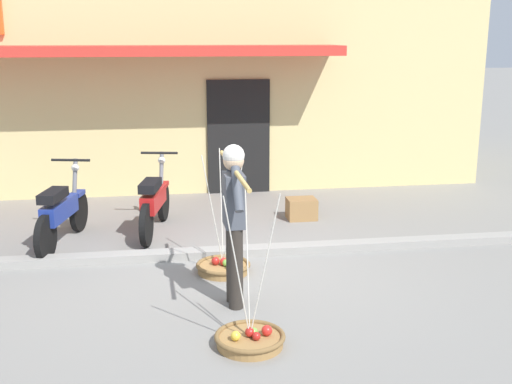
{
  "coord_description": "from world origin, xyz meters",
  "views": [
    {
      "loc": [
        -0.82,
        -6.99,
        2.74
      ],
      "look_at": [
        0.36,
        0.6,
        0.85
      ],
      "focal_mm": 44.75,
      "sensor_mm": 36.0,
      "label": 1
    }
  ],
  "objects_px": {
    "motorcycle_nearest_shop": "(61,213)",
    "motorcycle_second_in_row": "(154,202)",
    "fruit_basket_left_side": "(250,338)",
    "wooden_crate": "(302,209)",
    "fruit_basket_right_side": "(223,266)",
    "fruit_vendor": "(234,214)"
  },
  "relations": [
    {
      "from": "fruit_basket_left_side",
      "to": "fruit_basket_right_side",
      "type": "xyz_separation_m",
      "value": [
        -0.05,
        1.88,
        0.0
      ]
    },
    {
      "from": "fruit_vendor",
      "to": "motorcycle_second_in_row",
      "type": "height_order",
      "value": "fruit_vendor"
    },
    {
      "from": "fruit_basket_left_side",
      "to": "motorcycle_nearest_shop",
      "type": "xyz_separation_m",
      "value": [
        -2.06,
        3.21,
        0.38
      ]
    },
    {
      "from": "motorcycle_nearest_shop",
      "to": "fruit_basket_left_side",
      "type": "bearing_deg",
      "value": -57.3
    },
    {
      "from": "wooden_crate",
      "to": "fruit_basket_left_side",
      "type": "bearing_deg",
      "value": -109.13
    },
    {
      "from": "wooden_crate",
      "to": "motorcycle_nearest_shop",
      "type": "bearing_deg",
      "value": -167.79
    },
    {
      "from": "wooden_crate",
      "to": "fruit_basket_right_side",
      "type": "bearing_deg",
      "value": -124.33
    },
    {
      "from": "motorcycle_nearest_shop",
      "to": "motorcycle_second_in_row",
      "type": "relative_size",
      "value": 1.0
    },
    {
      "from": "fruit_basket_right_side",
      "to": "motorcycle_second_in_row",
      "type": "xyz_separation_m",
      "value": [
        -0.79,
        1.7,
        0.38
      ]
    },
    {
      "from": "fruit_vendor",
      "to": "motorcycle_nearest_shop",
      "type": "distance_m",
      "value": 3.1
    },
    {
      "from": "wooden_crate",
      "to": "motorcycle_second_in_row",
      "type": "bearing_deg",
      "value": -170.34
    },
    {
      "from": "motorcycle_nearest_shop",
      "to": "motorcycle_second_in_row",
      "type": "xyz_separation_m",
      "value": [
        1.22,
        0.37,
        0.0
      ]
    },
    {
      "from": "fruit_basket_right_side",
      "to": "motorcycle_nearest_shop",
      "type": "relative_size",
      "value": 0.81
    },
    {
      "from": "fruit_vendor",
      "to": "motorcycle_nearest_shop",
      "type": "relative_size",
      "value": 1.05
    },
    {
      "from": "fruit_basket_left_side",
      "to": "wooden_crate",
      "type": "distance_m",
      "value": 4.19
    },
    {
      "from": "fruit_basket_right_side",
      "to": "wooden_crate",
      "type": "relative_size",
      "value": 3.3
    },
    {
      "from": "fruit_basket_right_side",
      "to": "motorcycle_nearest_shop",
      "type": "distance_m",
      "value": 2.45
    },
    {
      "from": "fruit_basket_left_side",
      "to": "fruit_basket_right_side",
      "type": "relative_size",
      "value": 1.0
    },
    {
      "from": "fruit_basket_left_side",
      "to": "wooden_crate",
      "type": "height_order",
      "value": "fruit_basket_left_side"
    },
    {
      "from": "fruit_basket_left_side",
      "to": "fruit_vendor",
      "type": "bearing_deg",
      "value": 91.55
    },
    {
      "from": "fruit_basket_right_side",
      "to": "motorcycle_nearest_shop",
      "type": "height_order",
      "value": "fruit_basket_right_side"
    },
    {
      "from": "fruit_basket_left_side",
      "to": "fruit_basket_right_side",
      "type": "height_order",
      "value": "same"
    }
  ]
}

